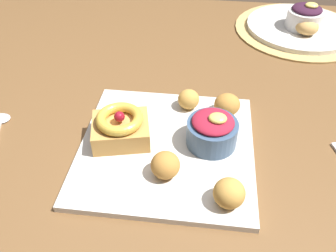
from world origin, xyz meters
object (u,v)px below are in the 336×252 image
at_px(fritter_front, 189,99).
at_px(fritter_middle, 165,165).
at_px(front_plate, 167,148).
at_px(back_plate, 300,27).
at_px(fritter_back, 229,193).
at_px(fritter_extra, 227,104).
at_px(cake_slice, 121,127).
at_px(berry_ramekin, 212,130).
at_px(back_pastry, 307,27).
at_px(back_ramekin, 305,17).

bearing_deg(fritter_front, fritter_middle, -97.28).
bearing_deg(front_plate, back_plate, 58.78).
xyz_separation_m(fritter_front, fritter_back, (0.08, -0.23, 0.00)).
height_order(fritter_middle, fritter_extra, same).
relative_size(front_plate, fritter_middle, 6.26).
height_order(front_plate, cake_slice, cake_slice).
bearing_deg(back_plate, fritter_extra, -116.70).
relative_size(berry_ramekin, fritter_middle, 1.83).
relative_size(fritter_back, fritter_extra, 0.97).
height_order(front_plate, fritter_extra, fritter_extra).
distance_m(cake_slice, fritter_back, 0.22).
height_order(cake_slice, back_pastry, cake_slice).
bearing_deg(fritter_extra, cake_slice, -152.51).
bearing_deg(fritter_front, berry_ramekin, -63.48).
xyz_separation_m(front_plate, fritter_back, (0.11, -0.11, 0.03)).
xyz_separation_m(berry_ramekin, back_plate, (0.23, 0.49, -0.03)).
height_order(cake_slice, fritter_middle, cake_slice).
bearing_deg(fritter_middle, cake_slice, 140.36).
distance_m(fritter_front, fritter_middle, 0.18).
xyz_separation_m(fritter_middle, fritter_back, (0.10, -0.04, 0.00)).
bearing_deg(back_plate, fritter_front, -125.21).
bearing_deg(back_pastry, fritter_middle, -120.26).
distance_m(fritter_extra, back_pastry, 0.41).
xyz_separation_m(front_plate, fritter_front, (0.03, 0.11, 0.03)).
distance_m(fritter_back, back_pastry, 0.60).
xyz_separation_m(fritter_extra, back_pastry, (0.21, 0.35, 0.00)).
relative_size(fritter_front, back_pastry, 0.72).
bearing_deg(fritter_front, back_pastry, 50.52).
xyz_separation_m(cake_slice, back_pastry, (0.39, 0.45, -0.00)).
xyz_separation_m(cake_slice, fritter_front, (0.11, 0.11, -0.01)).
bearing_deg(fritter_extra, front_plate, -135.12).
bearing_deg(front_plate, fritter_front, 75.44).
distance_m(fritter_back, fritter_extra, 0.22).
xyz_separation_m(fritter_middle, back_ramekin, (0.30, 0.56, 0.01)).
distance_m(berry_ramekin, back_plate, 0.54).
distance_m(berry_ramekin, fritter_front, 0.11).
xyz_separation_m(front_plate, back_pastry, (0.31, 0.46, 0.03)).
height_order(back_plate, back_ramekin, back_ramekin).
bearing_deg(back_ramekin, front_plate, -122.23).
bearing_deg(back_ramekin, fritter_front, -126.56).
xyz_separation_m(berry_ramekin, fritter_extra, (0.03, 0.09, -0.01)).
height_order(front_plate, back_plate, back_plate).
bearing_deg(berry_ramekin, back_ramekin, 64.00).
distance_m(back_ramekin, back_pastry, 0.04).
bearing_deg(fritter_back, fritter_extra, 90.64).
relative_size(cake_slice, fritter_front, 2.73).
bearing_deg(front_plate, fritter_middle, -84.53).
relative_size(fritter_front, fritter_back, 0.87).
bearing_deg(back_plate, berry_ramekin, -115.03).
relative_size(cake_slice, berry_ramekin, 1.29).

